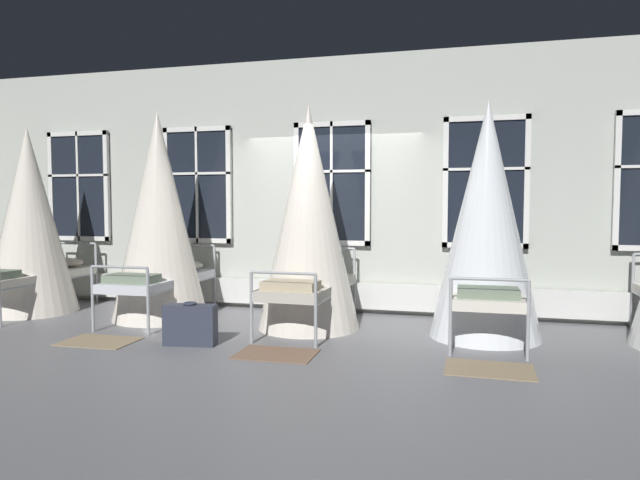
{
  "coord_description": "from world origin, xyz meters",
  "views": [
    {
      "loc": [
        1.87,
        -6.66,
        1.52
      ],
      "look_at": [
        0.11,
        -0.01,
        1.09
      ],
      "focal_mm": 31.56,
      "sensor_mm": 36.0,
      "label": 1
    }
  ],
  "objects_px": {
    "cot_first": "(30,223)",
    "suitcase_dark": "(190,325)",
    "cot_fourth": "(486,223)",
    "cot_second": "(159,218)",
    "cot_third": "(309,221)"
  },
  "relations": [
    {
      "from": "cot_first",
      "to": "cot_third",
      "type": "xyz_separation_m",
      "value": [
        4.08,
        0.03,
        0.06
      ]
    },
    {
      "from": "cot_second",
      "to": "suitcase_dark",
      "type": "xyz_separation_m",
      "value": [
        1.09,
        -1.23,
        -1.12
      ]
    },
    {
      "from": "cot_first",
      "to": "cot_fourth",
      "type": "xyz_separation_m",
      "value": [
        6.18,
        0.06,
        0.04
      ]
    },
    {
      "from": "cot_first",
      "to": "suitcase_dark",
      "type": "bearing_deg",
      "value": -110.12
    },
    {
      "from": "cot_third",
      "to": "cot_fourth",
      "type": "xyz_separation_m",
      "value": [
        2.1,
        0.03,
        -0.01
      ]
    },
    {
      "from": "cot_first",
      "to": "cot_third",
      "type": "height_order",
      "value": "cot_third"
    },
    {
      "from": "cot_first",
      "to": "cot_fourth",
      "type": "distance_m",
      "value": 6.18
    },
    {
      "from": "cot_second",
      "to": "cot_third",
      "type": "bearing_deg",
      "value": -92.9
    },
    {
      "from": "cot_third",
      "to": "cot_fourth",
      "type": "distance_m",
      "value": 2.1
    },
    {
      "from": "cot_first",
      "to": "cot_fourth",
      "type": "bearing_deg",
      "value": -89.24
    },
    {
      "from": "cot_first",
      "to": "suitcase_dark",
      "type": "xyz_separation_m",
      "value": [
        3.08,
        -1.14,
        -1.05
      ]
    },
    {
      "from": "cot_second",
      "to": "cot_third",
      "type": "relative_size",
      "value": 1.01
    },
    {
      "from": "cot_first",
      "to": "suitcase_dark",
      "type": "distance_m",
      "value": 3.45
    },
    {
      "from": "cot_third",
      "to": "cot_first",
      "type": "bearing_deg",
      "value": 91.73
    },
    {
      "from": "cot_first",
      "to": "cot_fourth",
      "type": "relative_size",
      "value": 0.97
    }
  ]
}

